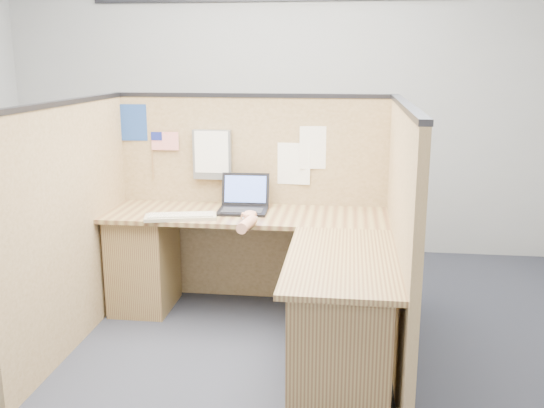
# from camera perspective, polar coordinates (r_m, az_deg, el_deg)

# --- Properties ---
(floor) EXTENTS (5.00, 5.00, 0.00)m
(floor) POSITION_cam_1_polar(r_m,az_deg,el_deg) (3.82, -4.13, -14.11)
(floor) COLOR #1F202C
(floor) RESTS_ON ground
(wall_back) EXTENTS (5.00, 0.00, 5.00)m
(wall_back) POSITION_cam_1_polar(r_m,az_deg,el_deg) (5.62, 0.22, 9.76)
(wall_back) COLOR #999B9E
(wall_back) RESTS_ON floor
(cubicle_partitions) EXTENTS (2.06, 1.83, 1.53)m
(cubicle_partitions) POSITION_cam_1_polar(r_m,az_deg,el_deg) (3.93, -3.09, -1.24)
(cubicle_partitions) COLOR olive
(cubicle_partitions) RESTS_ON floor
(l_desk) EXTENTS (1.95, 1.75, 0.73)m
(l_desk) POSITION_cam_1_polar(r_m,az_deg,el_deg) (3.89, -0.71, -7.22)
(l_desk) COLOR brown
(l_desk) RESTS_ON floor
(laptop) EXTENTS (0.35, 0.33, 0.25)m
(laptop) POSITION_cam_1_polar(r_m,az_deg,el_deg) (4.25, -2.63, 0.21)
(laptop) COLOR black
(laptop) RESTS_ON l_desk
(keyboard) EXTENTS (0.50, 0.27, 0.03)m
(keyboard) POSITION_cam_1_polar(r_m,az_deg,el_deg) (4.08, -8.59, -1.18)
(keyboard) COLOR #9E937A
(keyboard) RESTS_ON l_desk
(mouse) EXTENTS (0.12, 0.09, 0.04)m
(mouse) POSITION_cam_1_polar(r_m,az_deg,el_deg) (3.97, -2.11, -1.32)
(mouse) COLOR silver
(mouse) RESTS_ON l_desk
(hand_forearm) EXTENTS (0.11, 0.37, 0.08)m
(hand_forearm) POSITION_cam_1_polar(r_m,az_deg,el_deg) (3.84, -2.29, -1.62)
(hand_forearm) COLOR tan
(hand_forearm) RESTS_ON l_desk
(blue_poster) EXTENTS (0.20, 0.01, 0.27)m
(blue_poster) POSITION_cam_1_polar(r_m,az_deg,el_deg) (4.59, -12.90, 7.49)
(blue_poster) COLOR navy
(blue_poster) RESTS_ON cubicle_partitions
(american_flag) EXTENTS (0.21, 0.01, 0.36)m
(american_flag) POSITION_cam_1_polar(r_m,az_deg,el_deg) (4.52, -10.33, 5.69)
(american_flag) COLOR olive
(american_flag) RESTS_ON cubicle_partitions
(file_holder) EXTENTS (0.28, 0.05, 0.36)m
(file_holder) POSITION_cam_1_polar(r_m,az_deg,el_deg) (4.42, -5.65, 4.67)
(file_holder) COLOR slate
(file_holder) RESTS_ON cubicle_partitions
(paper_left) EXTENTS (0.24, 0.03, 0.30)m
(paper_left) POSITION_cam_1_polar(r_m,az_deg,el_deg) (4.33, 4.19, 5.31)
(paper_left) COLOR white
(paper_left) RESTS_ON cubicle_partitions
(paper_right) EXTENTS (0.24, 0.02, 0.30)m
(paper_right) POSITION_cam_1_polar(r_m,az_deg,el_deg) (4.36, 2.06, 3.81)
(paper_right) COLOR white
(paper_right) RESTS_ON cubicle_partitions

